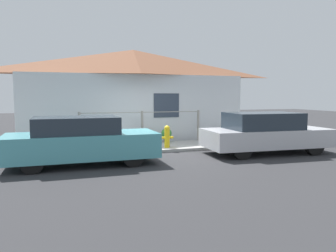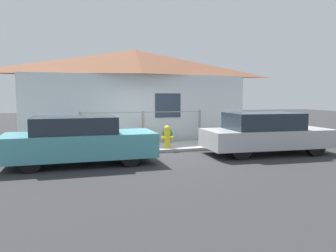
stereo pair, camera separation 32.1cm
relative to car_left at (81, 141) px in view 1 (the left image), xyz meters
name	(u,v)px [view 1 (the left image)]	position (x,y,z in m)	size (l,w,h in m)	color
ground_plane	(155,153)	(2.50, 1.17, -0.69)	(60.00, 60.00, 0.00)	#2D2D30
sidewalk	(148,147)	(2.50, 2.18, -0.64)	(24.00, 2.02, 0.11)	#9E9E99
house	(134,68)	(2.50, 4.51, 2.47)	(9.72, 2.23, 3.95)	silver
fence	(142,125)	(2.50, 3.04, 0.11)	(4.90, 0.10, 1.26)	gray
car_left	(81,141)	(0.00, 0.00, 0.00)	(4.22, 1.72, 1.38)	teal
car_right	(265,133)	(6.09, 0.00, 0.01)	(4.36, 1.90, 1.40)	#B7B7BC
fire_hydrant	(167,136)	(3.07, 1.60, -0.17)	(0.46, 0.21, 0.80)	yellow
potted_plant_near_hydrant	(167,134)	(3.47, 2.92, -0.26)	(0.42, 0.42, 0.57)	slate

